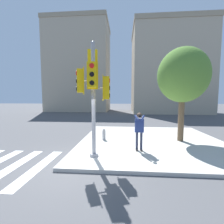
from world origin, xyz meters
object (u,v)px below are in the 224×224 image
Objects in this scene: street_tree at (183,76)px; fire_hydrant at (104,134)px; traffic_signal_pole at (93,85)px; person_photographer at (139,128)px.

street_tree is 7.93× the size of fire_hydrant.
street_tree reaches higher than traffic_signal_pole.
street_tree is (2.51, 1.82, 2.59)m from person_photographer.
traffic_signal_pole is 5.27m from street_tree.
person_photographer is (1.94, 0.89, -1.87)m from traffic_signal_pole.
street_tree is (4.46, 2.70, 0.72)m from traffic_signal_pole.
person_photographer is 0.34× the size of street_tree.
person_photographer is 2.68× the size of fire_hydrant.
street_tree is at bearing 35.84° from person_photographer.
fire_hydrant is (-1.86, 1.69, -0.74)m from person_photographer.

